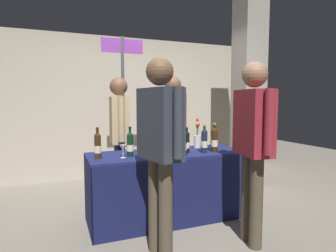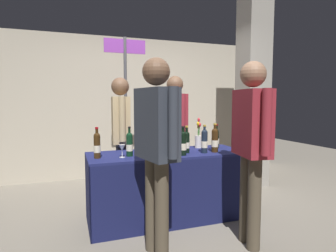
# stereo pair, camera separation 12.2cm
# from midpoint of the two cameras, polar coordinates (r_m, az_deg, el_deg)

# --- Properties ---
(ground_plane) EXTENTS (12.00, 12.00, 0.00)m
(ground_plane) POSITION_cam_midpoint_polar(r_m,az_deg,el_deg) (3.44, -1.07, -17.89)
(ground_plane) COLOR gray
(back_partition) EXTENTS (6.01, 0.12, 2.45)m
(back_partition) POSITION_cam_midpoint_polar(r_m,az_deg,el_deg) (5.19, -9.24, 3.67)
(back_partition) COLOR #B2A893
(back_partition) RESTS_ON ground_plane
(concrete_pillar) EXTENTS (0.40, 0.40, 3.07)m
(concrete_pillar) POSITION_cam_midpoint_polar(r_m,az_deg,el_deg) (4.72, 15.13, 7.23)
(concrete_pillar) COLOR gray
(concrete_pillar) RESTS_ON ground_plane
(tasting_table) EXTENTS (1.78, 0.68, 0.76)m
(tasting_table) POSITION_cam_midpoint_polar(r_m,az_deg,el_deg) (3.27, -1.09, -9.41)
(tasting_table) COLOR #191E51
(tasting_table) RESTS_ON ground_plane
(featured_wine_bottle) EXTENTS (0.07, 0.07, 0.31)m
(featured_wine_bottle) POSITION_cam_midpoint_polar(r_m,az_deg,el_deg) (3.19, 2.65, -3.12)
(featured_wine_bottle) COLOR black
(featured_wine_bottle) RESTS_ON tasting_table
(display_bottle_0) EXTENTS (0.08, 0.08, 0.33)m
(display_bottle_0) POSITION_cam_midpoint_polar(r_m,az_deg,el_deg) (3.38, -0.74, -2.50)
(display_bottle_0) COLOR #192333
(display_bottle_0) RESTS_ON tasting_table
(display_bottle_1) EXTENTS (0.08, 0.08, 0.31)m
(display_bottle_1) POSITION_cam_midpoint_polar(r_m,az_deg,el_deg) (3.04, 1.99, -3.34)
(display_bottle_1) COLOR black
(display_bottle_1) RESTS_ON tasting_table
(display_bottle_2) EXTENTS (0.07, 0.07, 0.33)m
(display_bottle_2) POSITION_cam_midpoint_polar(r_m,az_deg,el_deg) (2.96, -2.00, -3.47)
(display_bottle_2) COLOR black
(display_bottle_2) RESTS_ON tasting_table
(display_bottle_3) EXTENTS (0.07, 0.07, 0.32)m
(display_bottle_3) POSITION_cam_midpoint_polar(r_m,az_deg,el_deg) (3.20, 6.21, -2.93)
(display_bottle_3) COLOR #192333
(display_bottle_3) RESTS_ON tasting_table
(display_bottle_4) EXTENTS (0.07, 0.07, 0.31)m
(display_bottle_4) POSITION_cam_midpoint_polar(r_m,az_deg,el_deg) (3.01, -8.76, -3.62)
(display_bottle_4) COLOR black
(display_bottle_4) RESTS_ON tasting_table
(display_bottle_5) EXTENTS (0.07, 0.07, 0.30)m
(display_bottle_5) POSITION_cam_midpoint_polar(r_m,az_deg,el_deg) (3.59, 8.46, -2.32)
(display_bottle_5) COLOR black
(display_bottle_5) RESTS_ON tasting_table
(display_bottle_6) EXTENTS (0.08, 0.08, 0.33)m
(display_bottle_6) POSITION_cam_midpoint_polar(r_m,az_deg,el_deg) (3.28, 8.24, -2.68)
(display_bottle_6) COLOR #38230F
(display_bottle_6) RESTS_ON tasting_table
(display_bottle_7) EXTENTS (0.07, 0.07, 0.32)m
(display_bottle_7) POSITION_cam_midpoint_polar(r_m,az_deg,el_deg) (2.95, -15.07, -3.77)
(display_bottle_7) COLOR #38230F
(display_bottle_7) RESTS_ON tasting_table
(display_bottle_8) EXTENTS (0.07, 0.07, 0.32)m
(display_bottle_8) POSITION_cam_midpoint_polar(r_m,az_deg,el_deg) (3.22, -0.10, -2.95)
(display_bottle_8) COLOR black
(display_bottle_8) RESTS_ON tasting_table
(wine_glass_near_vendor) EXTENTS (0.07, 0.07, 0.14)m
(wine_glass_near_vendor) POSITION_cam_midpoint_polar(r_m,az_deg,el_deg) (3.46, 8.05, -2.89)
(wine_glass_near_vendor) COLOR silver
(wine_glass_near_vendor) RESTS_ON tasting_table
(wine_glass_mid) EXTENTS (0.07, 0.07, 0.13)m
(wine_glass_mid) POSITION_cam_midpoint_polar(r_m,az_deg,el_deg) (2.95, -10.21, -4.52)
(wine_glass_mid) COLOR silver
(wine_glass_mid) RESTS_ON tasting_table
(wine_glass_near_taster) EXTENTS (0.07, 0.07, 0.13)m
(wine_glass_near_taster) POSITION_cam_midpoint_polar(r_m,az_deg,el_deg) (3.05, -3.65, -4.10)
(wine_glass_near_taster) COLOR silver
(wine_glass_near_taster) RESTS_ON tasting_table
(flower_vase) EXTENTS (0.09, 0.09, 0.37)m
(flower_vase) POSITION_cam_midpoint_polar(r_m,az_deg,el_deg) (3.55, 4.90, -2.51)
(flower_vase) COLOR silver
(flower_vase) RESTS_ON tasting_table
(vendor_presenter) EXTENTS (0.23, 0.61, 1.68)m
(vendor_presenter) POSITION_cam_midpoint_polar(r_m,az_deg,el_deg) (3.96, 0.06, 0.35)
(vendor_presenter) COLOR #4C4233
(vendor_presenter) RESTS_ON ground_plane
(vendor_assistant) EXTENTS (0.25, 0.59, 1.63)m
(vendor_assistant) POSITION_cam_midpoint_polar(r_m,az_deg,el_deg) (3.65, -10.71, -0.72)
(vendor_assistant) COLOR #2D3347
(vendor_assistant) RESTS_ON ground_plane
(taster_foreground_right) EXTENTS (0.28, 0.58, 1.69)m
(taster_foreground_right) POSITION_cam_midpoint_polar(r_m,az_deg,el_deg) (2.69, 15.47, -1.95)
(taster_foreground_right) COLOR #4C4233
(taster_foreground_right) RESTS_ON ground_plane
(taster_foreground_left) EXTENTS (0.30, 0.62, 1.70)m
(taster_foreground_left) POSITION_cam_midpoint_polar(r_m,az_deg,el_deg) (2.41, -3.09, -2.32)
(taster_foreground_left) COLOR #4C4233
(taster_foreground_left) RESTS_ON ground_plane
(booth_signpost) EXTENTS (0.58, 0.04, 2.23)m
(booth_signpost) POSITION_cam_midpoint_polar(r_m,az_deg,el_deg) (4.07, -9.87, 5.81)
(booth_signpost) COLOR #47474C
(booth_signpost) RESTS_ON ground_plane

